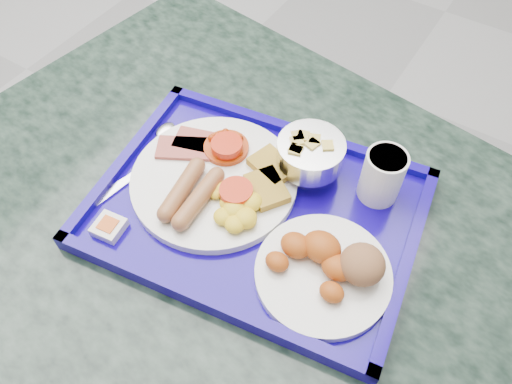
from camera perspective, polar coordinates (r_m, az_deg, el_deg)
floor at (r=1.92m, az=-11.99°, el=6.71°), size 6.00×6.00×0.00m
table at (r=0.92m, az=1.40°, el=-11.05°), size 1.27×0.94×0.73m
tray at (r=0.77m, az=-0.00°, el=-2.05°), size 0.53×0.42×0.03m
main_plate at (r=0.78m, az=-4.32°, el=1.29°), size 0.26×0.26×0.04m
bread_plate at (r=0.69m, az=8.35°, el=-8.49°), size 0.19×0.19×0.06m
fruit_bowl at (r=0.77m, az=6.18°, el=4.42°), size 0.10×0.10×0.07m
juice_cup at (r=0.76m, az=14.26°, el=1.94°), size 0.06×0.06×0.09m
spoon at (r=0.86m, az=-10.88°, el=5.83°), size 0.07×0.16×0.01m
knife at (r=0.82m, az=-13.22°, el=2.33°), size 0.04×0.18×0.00m
jam_packet at (r=0.76m, az=-16.46°, el=-3.85°), size 0.05×0.05×0.02m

